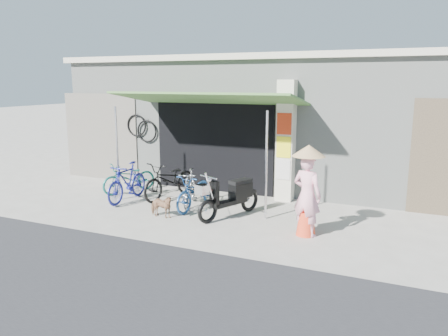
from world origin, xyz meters
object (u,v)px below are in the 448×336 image
at_px(bike_teal, 129,178).
at_px(bike_navy, 198,191).
at_px(street_dog, 161,206).
at_px(moped, 231,196).
at_px(bike_blue, 127,182).
at_px(bike_black, 170,180).
at_px(bike_silver, 190,188).
at_px(nun, 307,191).

xyz_separation_m(bike_teal, bike_navy, (2.39, -0.63, 0.01)).
relative_size(street_dog, moped, 0.36).
xyz_separation_m(bike_blue, bike_black, (0.84, 0.67, -0.00)).
bearing_deg(bike_silver, bike_teal, 150.41).
bearing_deg(bike_black, nun, -7.45).
distance_m(bike_silver, moped, 1.34).
distance_m(bike_navy, nun, 2.89).
xyz_separation_m(bike_blue, bike_silver, (1.61, 0.29, -0.05)).
height_order(bike_blue, bike_black, bike_blue).
bearing_deg(bike_silver, nun, -34.56).
bearing_deg(moped, bike_black, -178.69).
distance_m(bike_navy, moped, 0.98).
distance_m(bike_blue, street_dog, 1.72).
distance_m(bike_teal, bike_blue, 0.87).
xyz_separation_m(bike_silver, street_dog, (-0.12, -1.12, -0.18)).
bearing_deg(bike_blue, street_dog, -30.55).
bearing_deg(bike_black, street_dog, -55.12).
xyz_separation_m(bike_teal, moped, (3.34, -0.88, 0.05)).
distance_m(bike_blue, bike_black, 1.08).
xyz_separation_m(bike_blue, street_dog, (1.49, -0.83, -0.22)).
bearing_deg(bike_navy, bike_teal, 172.59).
relative_size(bike_teal, bike_blue, 0.96).
bearing_deg(moped, bike_silver, -175.74).
distance_m(bike_black, nun, 4.08).
height_order(bike_blue, nun, nun).
height_order(bike_blue, bike_silver, bike_blue).
height_order(bike_black, moped, moped).
bearing_deg(bike_navy, nun, -7.83).
xyz_separation_m(bike_silver, bike_navy, (0.32, -0.19, -0.01)).
bearing_deg(bike_teal, bike_blue, -32.54).
bearing_deg(moped, bike_teal, -171.42).
bearing_deg(street_dog, nun, -83.84).
height_order(bike_blue, street_dog, bike_blue).
xyz_separation_m(moped, nun, (1.80, -0.50, 0.42)).
bearing_deg(bike_navy, street_dog, -107.91).
height_order(bike_teal, moped, moped).
xyz_separation_m(bike_black, street_dog, (0.65, -1.50, -0.22)).
relative_size(bike_blue, bike_black, 0.88).
relative_size(bike_teal, street_dog, 2.53).
bearing_deg(street_dog, bike_blue, 63.82).
bearing_deg(nun, bike_navy, 1.78).
height_order(bike_blue, bike_navy, bike_blue).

